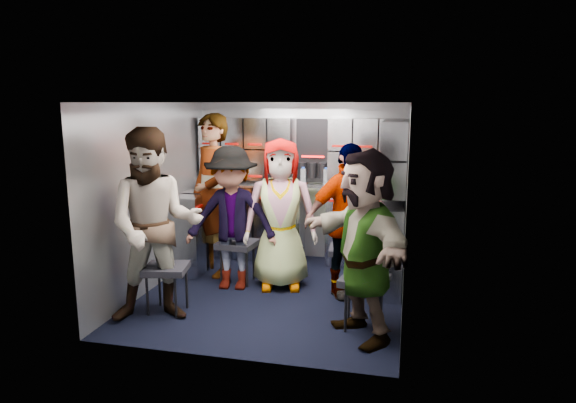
% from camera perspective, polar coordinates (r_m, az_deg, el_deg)
% --- Properties ---
extents(floor, '(3.00, 3.00, 0.00)m').
position_cam_1_polar(floor, '(5.81, -1.63, -10.23)').
color(floor, black).
rests_on(floor, ground).
extents(wall_back, '(2.80, 0.04, 2.10)m').
position_cam_1_polar(wall_back, '(6.96, 1.47, 2.28)').
color(wall_back, '#989FA6').
rests_on(wall_back, ground).
extents(wall_left, '(0.04, 3.00, 2.10)m').
position_cam_1_polar(wall_left, '(6.03, -14.67, 0.57)').
color(wall_left, '#989FA6').
rests_on(wall_left, ground).
extents(wall_right, '(0.04, 3.00, 2.10)m').
position_cam_1_polar(wall_right, '(5.34, 12.99, -0.66)').
color(wall_right, '#989FA6').
rests_on(wall_right, ground).
extents(ceiling, '(2.80, 3.00, 0.02)m').
position_cam_1_polar(ceiling, '(5.42, -1.75, 10.96)').
color(ceiling, silver).
rests_on(ceiling, wall_back).
extents(cart_bank_back, '(2.68, 0.38, 0.99)m').
position_cam_1_polar(cart_bank_back, '(6.86, 1.09, -2.56)').
color(cart_bank_back, gray).
rests_on(cart_bank_back, ground).
extents(cart_bank_left, '(0.38, 0.76, 0.99)m').
position_cam_1_polar(cart_bank_left, '(6.54, -10.53, -3.42)').
color(cart_bank_left, gray).
rests_on(cart_bank_left, ground).
extents(counter, '(2.68, 0.42, 0.03)m').
position_cam_1_polar(counter, '(6.76, 1.11, 1.73)').
color(counter, '#B4B7BC').
rests_on(counter, cart_bank_back).
extents(locker_bank_back, '(2.68, 0.28, 0.82)m').
position_cam_1_polar(locker_bank_back, '(6.76, 1.23, 5.78)').
color(locker_bank_back, gray).
rests_on(locker_bank_back, wall_back).
extents(locker_bank_right, '(0.28, 1.00, 0.82)m').
position_cam_1_polar(locker_bank_right, '(5.97, 11.78, 4.87)').
color(locker_bank_right, gray).
rests_on(locker_bank_right, wall_right).
extents(right_cabinet, '(0.28, 1.20, 1.00)m').
position_cam_1_polar(right_cabinet, '(6.05, 11.38, -4.58)').
color(right_cabinet, gray).
rests_on(right_cabinet, ground).
extents(coffee_niche, '(0.46, 0.16, 0.84)m').
position_cam_1_polar(coffee_niche, '(6.79, 2.83, 5.62)').
color(coffee_niche, black).
rests_on(coffee_niche, wall_back).
extents(red_latch_strip, '(2.60, 0.02, 0.03)m').
position_cam_1_polar(red_latch_strip, '(6.59, 0.74, 0.30)').
color(red_latch_strip, '#A30A06').
rests_on(red_latch_strip, cart_bank_back).
extents(jump_seat_near_left, '(0.48, 0.47, 0.49)m').
position_cam_1_polar(jump_seat_near_left, '(5.34, -13.37, -7.53)').
color(jump_seat_near_left, black).
rests_on(jump_seat_near_left, ground).
extents(jump_seat_mid_left, '(0.46, 0.44, 0.50)m').
position_cam_1_polar(jump_seat_mid_left, '(6.07, -5.65, -4.95)').
color(jump_seat_mid_left, black).
rests_on(jump_seat_mid_left, ground).
extents(jump_seat_center, '(0.51, 0.50, 0.46)m').
position_cam_1_polar(jump_seat_center, '(6.08, -0.41, -5.21)').
color(jump_seat_center, black).
rests_on(jump_seat_center, ground).
extents(jump_seat_mid_right, '(0.44, 0.42, 0.49)m').
position_cam_1_polar(jump_seat_mid_right, '(5.87, 6.68, -5.60)').
color(jump_seat_mid_right, black).
rests_on(jump_seat_mid_right, ground).
extents(jump_seat_near_right, '(0.49, 0.47, 0.50)m').
position_cam_1_polar(jump_seat_near_right, '(4.90, 8.49, -8.96)').
color(jump_seat_near_right, black).
rests_on(jump_seat_near_right, ground).
extents(attendant_standing, '(0.86, 0.81, 1.98)m').
position_cam_1_polar(attendant_standing, '(6.30, -8.33, 0.69)').
color(attendant_standing, black).
rests_on(attendant_standing, ground).
extents(attendant_arc_a, '(1.11, 1.00, 1.88)m').
position_cam_1_polar(attendant_arc_a, '(5.05, -14.52, -2.67)').
color(attendant_arc_a, black).
rests_on(attendant_arc_a, ground).
extents(attendant_arc_b, '(1.11, 0.70, 1.63)m').
position_cam_1_polar(attendant_arc_b, '(5.81, -6.28, -1.90)').
color(attendant_arc_b, black).
rests_on(attendant_arc_b, ground).
extents(attendant_arc_c, '(0.94, 0.72, 1.71)m').
position_cam_1_polar(attendant_arc_c, '(5.80, -0.83, -1.43)').
color(attendant_arc_c, black).
rests_on(attendant_arc_c, ground).
extents(attendant_arc_d, '(1.05, 0.89, 1.68)m').
position_cam_1_polar(attendant_arc_d, '(5.59, 6.56, -2.12)').
color(attendant_arc_d, black).
rests_on(attendant_arc_d, ground).
extents(attendant_arc_e, '(1.33, 1.59, 1.72)m').
position_cam_1_polar(attendant_arc_e, '(4.60, 8.45, -4.83)').
color(attendant_arc_e, black).
rests_on(attendant_arc_e, ground).
extents(bottle_left, '(0.06, 0.06, 0.26)m').
position_cam_1_polar(bottle_left, '(6.96, -6.84, 3.11)').
color(bottle_left, white).
rests_on(bottle_left, counter).
extents(bottle_mid, '(0.07, 0.07, 0.22)m').
position_cam_1_polar(bottle_mid, '(6.68, 1.70, 2.71)').
color(bottle_mid, white).
rests_on(bottle_mid, counter).
extents(bottle_right, '(0.07, 0.07, 0.23)m').
position_cam_1_polar(bottle_right, '(6.62, 4.25, 2.64)').
color(bottle_right, white).
rests_on(bottle_right, counter).
extents(cup_left, '(0.07, 0.07, 0.11)m').
position_cam_1_polar(cup_left, '(6.99, -7.54, 2.51)').
color(cup_left, beige).
rests_on(cup_left, counter).
extents(cup_right, '(0.08, 0.08, 0.10)m').
position_cam_1_polar(cup_right, '(6.59, 6.44, 1.97)').
color(cup_right, beige).
rests_on(cup_right, counter).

